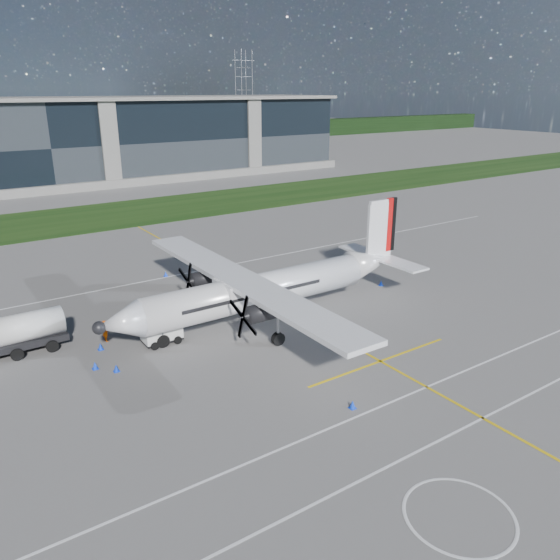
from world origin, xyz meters
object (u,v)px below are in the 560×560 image
(safety_cone_fwd, at_px, (95,366))
(fuel_tanker_truck, at_px, (1,338))
(safety_cone_portwing, at_px, (352,404))
(safety_cone_nose_port, at_px, (116,368))
(safety_cone_nose_stbd, at_px, (100,346))
(ground_crew_person, at_px, (105,329))
(turboprop_aircraft, at_px, (268,269))
(pylon_east, at_px, (244,94))
(safety_cone_stbdwing, at_px, (166,274))
(baggage_tug, at_px, (161,332))
(safety_cone_tail, at_px, (381,283))

(safety_cone_fwd, bearing_deg, fuel_tanker_truck, 131.40)
(safety_cone_portwing, relative_size, safety_cone_nose_port, 1.00)
(safety_cone_nose_stbd, relative_size, safety_cone_nose_port, 1.00)
(ground_crew_person, bearing_deg, turboprop_aircraft, -107.07)
(pylon_east, xyz_separation_m, safety_cone_nose_port, (-96.97, -147.52, -14.75))
(safety_cone_stbdwing, height_order, safety_cone_portwing, same)
(pylon_east, distance_m, safety_cone_stbdwing, 158.54)
(safety_cone_stbdwing, height_order, safety_cone_fwd, same)
(pylon_east, relative_size, ground_crew_person, 16.42)
(baggage_tug, xyz_separation_m, ground_crew_person, (-3.21, 2.51, 0.05))
(safety_cone_nose_port, height_order, safety_cone_fwd, same)
(safety_cone_fwd, bearing_deg, safety_cone_nose_stbd, 66.24)
(turboprop_aircraft, distance_m, baggage_tug, 9.23)
(safety_cone_portwing, bearing_deg, baggage_tug, 111.83)
(safety_cone_fwd, bearing_deg, turboprop_aircraft, 2.12)
(turboprop_aircraft, relative_size, safety_cone_portwing, 54.92)
(safety_cone_fwd, bearing_deg, baggage_tug, 13.46)
(safety_cone_tail, height_order, safety_cone_fwd, same)
(baggage_tug, distance_m, safety_cone_fwd, 5.28)
(safety_cone_nose_stbd, bearing_deg, safety_cone_stbdwing, 50.63)
(pylon_east, distance_m, safety_cone_fwd, 176.81)
(pylon_east, bearing_deg, baggage_tug, -122.61)
(ground_crew_person, distance_m, safety_cone_nose_stbd, 1.53)
(baggage_tug, bearing_deg, safety_cone_nose_port, -150.36)
(pylon_east, relative_size, safety_cone_fwd, 60.00)
(safety_cone_stbdwing, xyz_separation_m, safety_cone_nose_stbd, (-9.93, -12.10, 0.00))
(baggage_tug, bearing_deg, safety_cone_portwing, -68.17)
(safety_cone_nose_stbd, height_order, safety_cone_portwing, same)
(safety_cone_portwing, bearing_deg, ground_crew_person, 118.11)
(pylon_east, relative_size, safety_cone_nose_port, 60.00)
(safety_cone_tail, bearing_deg, safety_cone_nose_stbd, 176.80)
(pylon_east, xyz_separation_m, turboprop_aircraft, (-84.29, -145.92, -10.88))
(fuel_tanker_truck, distance_m, safety_cone_fwd, 6.99)
(baggage_tug, height_order, ground_crew_person, ground_crew_person)
(fuel_tanker_truck, relative_size, safety_cone_tail, 14.84)
(baggage_tug, height_order, safety_cone_nose_port, baggage_tug)
(ground_crew_person, bearing_deg, safety_cone_nose_stbd, 145.23)
(ground_crew_person, distance_m, safety_cone_tail, 24.68)
(safety_cone_stbdwing, height_order, safety_cone_tail, same)
(safety_cone_nose_port, bearing_deg, pylon_east, 56.68)
(pylon_east, height_order, safety_cone_nose_stbd, pylon_east)
(turboprop_aircraft, xyz_separation_m, safety_cone_nose_port, (-12.68, -1.60, -3.87))
(turboprop_aircraft, xyz_separation_m, safety_cone_fwd, (-13.71, -0.51, -3.87))
(fuel_tanker_truck, bearing_deg, safety_cone_tail, -7.39)
(pylon_east, height_order, ground_crew_person, pylon_east)
(pylon_east, height_order, fuel_tanker_truck, pylon_east)
(baggage_tug, xyz_separation_m, safety_cone_tail, (21.32, -0.06, -0.61))
(safety_cone_tail, bearing_deg, safety_cone_stbdwing, 138.64)
(safety_cone_nose_stbd, distance_m, safety_cone_portwing, 18.10)
(pylon_east, distance_m, safety_cone_nose_stbd, 174.05)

